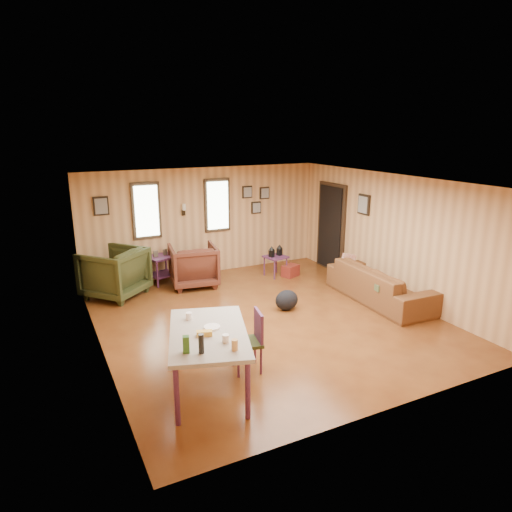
{
  "coord_description": "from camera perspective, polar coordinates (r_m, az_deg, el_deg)",
  "views": [
    {
      "loc": [
        -3.45,
        -6.54,
        3.25
      ],
      "look_at": [
        0.0,
        0.4,
        1.05
      ],
      "focal_mm": 32.0,
      "sensor_mm": 36.0,
      "label": 1
    }
  ],
  "objects": [
    {
      "name": "recliner_brown",
      "position": [
        9.66,
        -7.83,
        -0.93
      ],
      "size": [
        1.07,
        1.02,
        0.97
      ],
      "primitive_type": "imported",
      "rotation": [
        0.0,
        0.0,
        2.99
      ],
      "color": "#4E2417",
      "rests_on": "ground"
    },
    {
      "name": "recliner_green",
      "position": [
        9.38,
        -17.31,
        -1.72
      ],
      "size": [
        1.42,
        1.42,
        1.07
      ],
      "primitive_type": "imported",
      "rotation": [
        0.0,
        0.0,
        -2.42
      ],
      "color": "#2F3518",
      "rests_on": "ground"
    },
    {
      "name": "backpack",
      "position": [
        8.41,
        3.85,
        -5.52
      ],
      "size": [
        0.46,
        0.35,
        0.38
      ],
      "rotation": [
        0.0,
        0.0,
        0.06
      ],
      "color": "black",
      "rests_on": "ground"
    },
    {
      "name": "dining_table",
      "position": [
        5.77,
        -5.98,
        -10.08
      ],
      "size": [
        1.37,
        1.78,
        1.03
      ],
      "rotation": [
        0.0,
        0.0,
        -0.31
      ],
      "color": "#9F9386",
      "rests_on": "ground"
    },
    {
      "name": "end_table",
      "position": [
        9.97,
        -11.73,
        -1.02
      ],
      "size": [
        0.71,
        0.67,
        0.74
      ],
      "rotation": [
        0.0,
        0.0,
        0.3
      ],
      "color": "#5A2851",
      "rests_on": "ground"
    },
    {
      "name": "cooler",
      "position": [
        10.29,
        4.33,
        -1.84
      ],
      "size": [
        0.43,
        0.38,
        0.26
      ],
      "rotation": [
        0.0,
        0.0,
        0.39
      ],
      "color": "maroon",
      "rests_on": "ground"
    },
    {
      "name": "sofa_pillows",
      "position": [
        9.09,
        13.59,
        -2.24
      ],
      "size": [
        0.63,
        1.63,
        0.33
      ],
      "rotation": [
        0.0,
        0.0,
        -0.19
      ],
      "color": "#434C2A",
      "rests_on": "sofa"
    },
    {
      "name": "dining_chair",
      "position": [
        6.31,
        -0.55,
        -10.16
      ],
      "size": [
        0.46,
        0.46,
        0.86
      ],
      "rotation": [
        0.0,
        0.0,
        -0.2
      ],
      "color": "#2F3518",
      "rests_on": "ground"
    },
    {
      "name": "sofa",
      "position": [
        9.05,
        15.27,
        -2.7
      ],
      "size": [
        0.78,
        2.36,
        0.91
      ],
      "primitive_type": "imported",
      "rotation": [
        0.0,
        0.0,
        1.53
      ],
      "color": "brown",
      "rests_on": "ground"
    },
    {
      "name": "side_table",
      "position": [
        10.2,
        2.46,
        0.11
      ],
      "size": [
        0.53,
        0.53,
        0.71
      ],
      "rotation": [
        0.0,
        0.0,
        0.2
      ],
      "color": "#5A2851",
      "rests_on": "ground"
    },
    {
      "name": "room",
      "position": [
        7.98,
        1.49,
        1.0
      ],
      "size": [
        5.54,
        6.04,
        2.44
      ],
      "color": "brown",
      "rests_on": "ground"
    }
  ]
}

